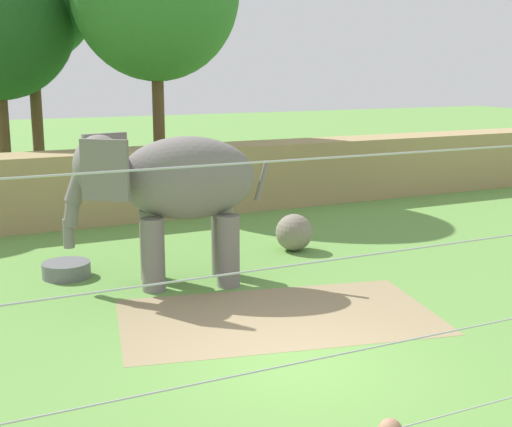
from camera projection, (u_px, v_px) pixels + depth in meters
name	position (u px, v px, depth m)	size (l,w,h in m)	color
ground_plane	(299.00, 364.00, 11.34)	(120.00, 120.00, 0.00)	#609342
dirt_patch	(278.00, 316.00, 13.52)	(6.09, 3.43, 0.01)	#937F5B
embankment_wall	(109.00, 186.00, 21.92)	(36.00, 1.80, 2.21)	tan
elephant	(172.00, 185.00, 15.17)	(4.44, 2.40, 3.36)	slate
enrichment_ball	(294.00, 232.00, 18.34)	(0.98, 0.98, 0.98)	gray
cable_fence	(448.00, 311.00, 7.89)	(11.14, 0.21, 4.03)	brown
water_tub	(66.00, 269.00, 16.06)	(1.10, 1.10, 0.35)	slate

